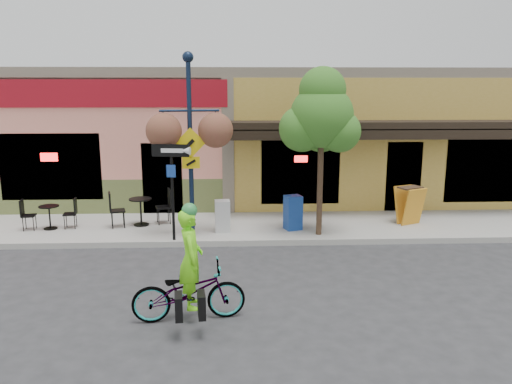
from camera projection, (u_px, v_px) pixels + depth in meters
ground at (269, 252)px, 12.11m from camera, size 90.00×90.00×0.00m
sidewalk at (264, 227)px, 14.05m from camera, size 24.00×3.00×0.15m
curb at (267, 243)px, 12.64m from camera, size 24.00×0.12×0.15m
building at (256, 132)px, 18.97m from camera, size 18.20×8.20×4.50m
bicycle at (189, 292)px, 8.54m from camera, size 2.01×0.91×1.02m
cyclist_rider at (191, 273)px, 8.47m from camera, size 0.48×0.67×1.71m
lamp_post at (190, 146)px, 12.53m from camera, size 1.54×0.77×4.65m
one_way_sign at (173, 193)px, 12.36m from camera, size 0.95×0.35×2.43m
cafe_set_left at (49, 214)px, 13.49m from camera, size 1.49×0.88×0.84m
cafe_set_right at (141, 208)px, 13.84m from camera, size 1.83×1.27×1.00m
newspaper_box_blue at (293, 213)px, 13.46m from camera, size 0.52×0.49×0.93m
newspaper_box_grey at (222, 216)px, 13.26m from camera, size 0.42×0.38×0.85m
street_tree at (321, 152)px, 12.64m from camera, size 1.87×1.87×4.35m
sandwich_board at (414, 207)px, 13.82m from camera, size 0.78×0.69×1.07m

